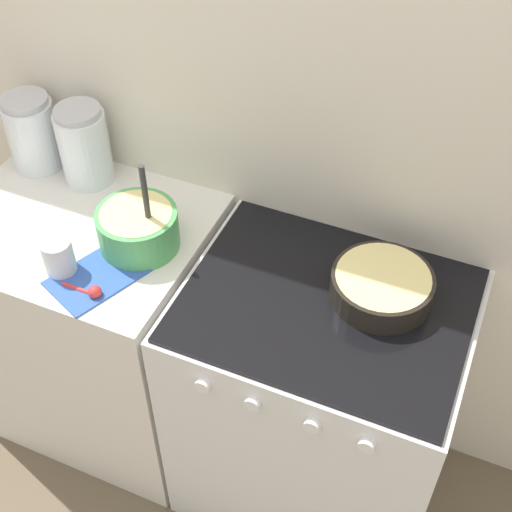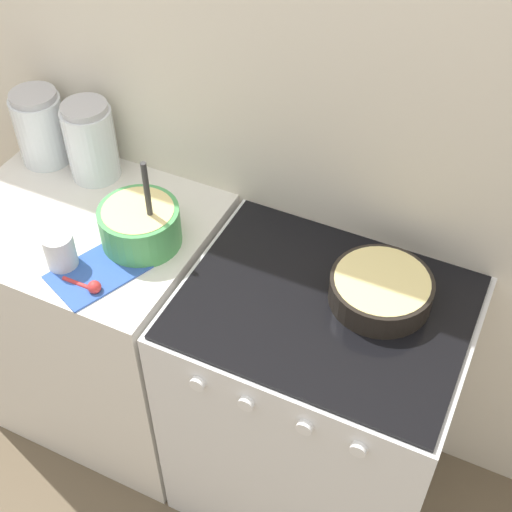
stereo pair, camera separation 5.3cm
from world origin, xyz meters
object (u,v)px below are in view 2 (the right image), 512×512
Objects in this scene: baking_pan at (381,289)px; storage_jar_left at (42,132)px; storage_jar_middle at (92,146)px; tin_can at (60,251)px; stove at (315,404)px; mixing_bowl at (140,224)px.

storage_jar_left is (-1.14, 0.12, 0.06)m from baking_pan.
tin_can is (0.15, -0.37, -0.05)m from storage_jar_middle.
baking_pan is 2.50× the size of tin_can.
mixing_bowl reaches higher than stove.
tin_can is at bearing -48.10° from storage_jar_left.
baking_pan reaches higher than stove.
mixing_bowl reaches higher than storage_jar_left.
baking_pan is at bearing 17.02° from tin_can.
baking_pan is at bearing -6.07° from storage_jar_left.
storage_jar_left is at bearing 173.93° from baking_pan.
storage_jar_middle is at bearing 111.54° from tin_can.
storage_jar_left is 2.25× the size of tin_can.
mixing_bowl is at bearing -22.65° from storage_jar_left.
storage_jar_left is at bearing -180.00° from storage_jar_middle.
stove is 3.63× the size of storage_jar_middle.
storage_jar_left reaches higher than baking_pan.
storage_jar_middle is at bearing 0.00° from storage_jar_left.
mixing_bowl is 0.51m from storage_jar_left.
baking_pan is 1.06× the size of storage_jar_middle.
mixing_bowl is 1.15× the size of storage_jar_middle.
storage_jar_middle reaches higher than stove.
mixing_bowl is at bearing 50.20° from tin_can.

